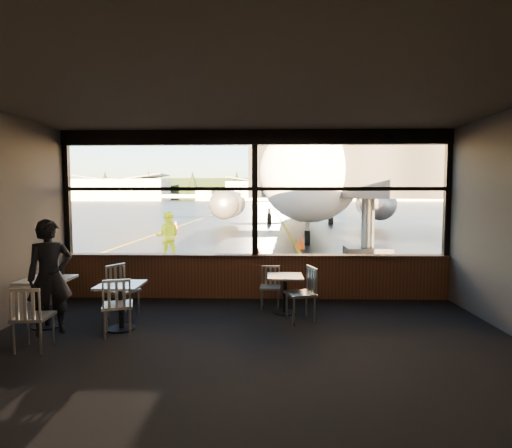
{
  "coord_description": "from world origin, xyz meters",
  "views": [
    {
      "loc": [
        0.25,
        -8.28,
        2.15
      ],
      "look_at": [
        -0.0,
        1.0,
        1.5
      ],
      "focal_mm": 28.0,
      "sensor_mm": 36.0,
      "label": 1
    }
  ],
  "objects_px": {
    "passenger": "(50,277)",
    "ground_crew": "(168,236)",
    "cafe_table_mid": "(121,307)",
    "cone_extra": "(256,250)",
    "jet_bridge": "(365,185)",
    "cone_nose": "(300,242)",
    "chair_left_s": "(34,317)",
    "chair_near_n": "(270,288)",
    "chair_near_e": "(300,294)",
    "chair_mid_w": "(123,291)",
    "chair_mid_s": "(118,306)",
    "cafe_table_left": "(47,303)",
    "airliner": "(301,149)",
    "cafe_table_near": "(285,294)",
    "cone_wing": "(176,224)"
  },
  "relations": [
    {
      "from": "passenger",
      "to": "ground_crew",
      "type": "xyz_separation_m",
      "value": [
        0.07,
        7.06,
        -0.08
      ]
    },
    {
      "from": "cafe_table_mid",
      "to": "cone_extra",
      "type": "height_order",
      "value": "cafe_table_mid"
    },
    {
      "from": "jet_bridge",
      "to": "cone_nose",
      "type": "bearing_deg",
      "value": 128.32
    },
    {
      "from": "chair_left_s",
      "to": "ground_crew",
      "type": "bearing_deg",
      "value": 86.95
    },
    {
      "from": "chair_near_n",
      "to": "cone_extra",
      "type": "height_order",
      "value": "chair_near_n"
    },
    {
      "from": "jet_bridge",
      "to": "passenger",
      "type": "distance_m",
      "value": 10.39
    },
    {
      "from": "chair_near_e",
      "to": "cone_nose",
      "type": "xyz_separation_m",
      "value": [
        0.8,
        9.56,
        -0.19
      ]
    },
    {
      "from": "chair_mid_w",
      "to": "cone_nose",
      "type": "distance_m",
      "value": 10.17
    },
    {
      "from": "cafe_table_mid",
      "to": "chair_mid_s",
      "type": "distance_m",
      "value": 0.28
    },
    {
      "from": "ground_crew",
      "to": "cafe_table_mid",
      "type": "bearing_deg",
      "value": 92.0
    },
    {
      "from": "chair_near_n",
      "to": "cafe_table_left",
      "type": "bearing_deg",
      "value": 20.47
    },
    {
      "from": "chair_mid_s",
      "to": "cafe_table_left",
      "type": "bearing_deg",
      "value": 146.35
    },
    {
      "from": "chair_near_e",
      "to": "passenger",
      "type": "xyz_separation_m",
      "value": [
        -3.93,
        -0.71,
        0.42
      ]
    },
    {
      "from": "chair_mid_w",
      "to": "cone_nose",
      "type": "xyz_separation_m",
      "value": [
        3.92,
        9.38,
        -0.19
      ]
    },
    {
      "from": "chair_near_e",
      "to": "chair_near_n",
      "type": "relative_size",
      "value": 1.18
    },
    {
      "from": "chair_near_n",
      "to": "ground_crew",
      "type": "xyz_separation_m",
      "value": [
        -3.36,
        5.56,
        0.42
      ]
    },
    {
      "from": "airliner",
      "to": "cafe_table_mid",
      "type": "relative_size",
      "value": 49.45
    },
    {
      "from": "chair_near_n",
      "to": "chair_mid_w",
      "type": "height_order",
      "value": "chair_mid_w"
    },
    {
      "from": "chair_mid_w",
      "to": "ground_crew",
      "type": "relative_size",
      "value": 0.57
    },
    {
      "from": "chair_left_s",
      "to": "cone_extra",
      "type": "height_order",
      "value": "chair_left_s"
    },
    {
      "from": "cafe_table_near",
      "to": "cone_nose",
      "type": "bearing_deg",
      "value": 83.45
    },
    {
      "from": "chair_mid_s",
      "to": "cone_extra",
      "type": "height_order",
      "value": "chair_mid_s"
    },
    {
      "from": "airliner",
      "to": "chair_left_s",
      "type": "xyz_separation_m",
      "value": [
        -5.73,
        -24.42,
        -5.16
      ]
    },
    {
      "from": "chair_near_n",
      "to": "chair_left_s",
      "type": "bearing_deg",
      "value": 35.97
    },
    {
      "from": "chair_mid_s",
      "to": "chair_near_e",
      "type": "bearing_deg",
      "value": -3.68
    },
    {
      "from": "chair_near_n",
      "to": "cone_extra",
      "type": "bearing_deg",
      "value": -83.46
    },
    {
      "from": "passenger",
      "to": "cafe_table_mid",
      "type": "bearing_deg",
      "value": -25.61
    },
    {
      "from": "chair_near_n",
      "to": "passenger",
      "type": "relative_size",
      "value": 0.45
    },
    {
      "from": "chair_near_e",
      "to": "airliner",
      "type": "bearing_deg",
      "value": -21.32
    },
    {
      "from": "jet_bridge",
      "to": "cafe_table_left",
      "type": "bearing_deg",
      "value": -133.1
    },
    {
      "from": "chair_mid_w",
      "to": "chair_mid_s",
      "type": "bearing_deg",
      "value": 46.71
    },
    {
      "from": "chair_mid_w",
      "to": "cafe_table_near",
      "type": "bearing_deg",
      "value": 127.89
    },
    {
      "from": "airliner",
      "to": "chair_mid_s",
      "type": "xyz_separation_m",
      "value": [
        -4.79,
        -23.8,
        -5.17
      ]
    },
    {
      "from": "cafe_table_near",
      "to": "ground_crew",
      "type": "height_order",
      "value": "ground_crew"
    },
    {
      "from": "chair_left_s",
      "to": "ground_crew",
      "type": "xyz_separation_m",
      "value": [
        -0.05,
        7.72,
        0.36
      ]
    },
    {
      "from": "chair_near_e",
      "to": "chair_left_s",
      "type": "distance_m",
      "value": 4.06
    },
    {
      "from": "chair_mid_s",
      "to": "cone_extra",
      "type": "bearing_deg",
      "value": 58.51
    },
    {
      "from": "jet_bridge",
      "to": "chair_near_n",
      "type": "bearing_deg",
      "value": -117.66
    },
    {
      "from": "jet_bridge",
      "to": "chair_near_e",
      "type": "height_order",
      "value": "jet_bridge"
    },
    {
      "from": "cafe_table_left",
      "to": "chair_near_e",
      "type": "xyz_separation_m",
      "value": [
        4.19,
        0.38,
        0.07
      ]
    },
    {
      "from": "jet_bridge",
      "to": "chair_near_e",
      "type": "distance_m",
      "value": 7.86
    },
    {
      "from": "airliner",
      "to": "cafe_table_mid",
      "type": "xyz_separation_m",
      "value": [
        -4.84,
        -23.53,
        -5.26
      ]
    },
    {
      "from": "cone_wing",
      "to": "cone_extra",
      "type": "xyz_separation_m",
      "value": [
        5.75,
        -12.39,
        -0.02
      ]
    },
    {
      "from": "passenger",
      "to": "cone_wing",
      "type": "xyz_separation_m",
      "value": [
        -2.75,
        20.51,
        -0.64
      ]
    },
    {
      "from": "chair_left_s",
      "to": "cone_extra",
      "type": "distance_m",
      "value": 9.24
    },
    {
      "from": "jet_bridge",
      "to": "cone_nose",
      "type": "xyz_separation_m",
      "value": [
        -1.98,
        2.5,
        -2.23
      ]
    },
    {
      "from": "jet_bridge",
      "to": "chair_left_s",
      "type": "distance_m",
      "value": 10.9
    },
    {
      "from": "cone_wing",
      "to": "chair_near_n",
      "type": "bearing_deg",
      "value": -71.99
    },
    {
      "from": "cafe_table_left",
      "to": "passenger",
      "type": "xyz_separation_m",
      "value": [
        0.25,
        -0.33,
        0.5
      ]
    },
    {
      "from": "airliner",
      "to": "cone_wing",
      "type": "xyz_separation_m",
      "value": [
        -8.61,
        -3.25,
        -5.37
      ]
    }
  ]
}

